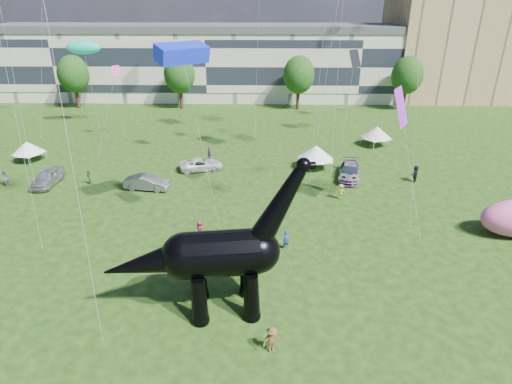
{
  "coord_description": "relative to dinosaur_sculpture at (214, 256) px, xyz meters",
  "views": [
    {
      "loc": [
        2.53,
        -20.0,
        17.96
      ],
      "look_at": [
        1.89,
        8.0,
        5.0
      ],
      "focal_mm": 30.0,
      "sensor_mm": 36.0,
      "label": 1
    }
  ],
  "objects": [
    {
      "name": "gazebo_far",
      "position": [
        17.35,
        32.32,
        -2.05
      ],
      "size": [
        4.91,
        4.91,
        2.58
      ],
      "rotation": [
        0.0,
        0.0,
        0.43
      ],
      "color": "silver",
      "rests_on": "ground"
    },
    {
      "name": "car_grey",
      "position": [
        -8.92,
        17.89,
        -3.12
      ],
      "size": [
        4.68,
        2.14,
        1.49
      ],
      "primitive_type": "imported",
      "rotation": [
        0.0,
        0.0,
        1.44
      ],
      "color": "slate",
      "rests_on": "ground"
    },
    {
      "name": "tree_far_right",
      "position": [
        26.45,
        51.68,
        2.43
      ],
      "size": [
        5.2,
        5.2,
        9.44
      ],
      "color": "#382314",
      "rests_on": "ground"
    },
    {
      "name": "apartment_block",
      "position": [
        40.45,
        63.68,
        7.14
      ],
      "size": [
        28.0,
        18.0,
        22.0
      ],
      "primitive_type": "cube",
      "color": "tan",
      "rests_on": "ground"
    },
    {
      "name": "car_dark",
      "position": [
        12.01,
        21.21,
        -3.09
      ],
      "size": [
        3.25,
        5.68,
        1.55
      ],
      "primitive_type": "imported",
      "rotation": [
        0.0,
        0.0,
        -0.21
      ],
      "color": "#595960",
      "rests_on": "ground"
    },
    {
      "name": "tree_far_left",
      "position": [
        -29.55,
        51.68,
        2.43
      ],
      "size": [
        5.2,
        5.2,
        9.44
      ],
      "color": "#382314",
      "rests_on": "ground"
    },
    {
      "name": "kites",
      "position": [
        -14.75,
        24.67,
        13.41
      ],
      "size": [
        60.01,
        52.02,
        30.99
      ],
      "color": "red",
      "rests_on": "ground"
    },
    {
      "name": "gazebo_left",
      "position": [
        -24.88,
        25.64,
        -2.17
      ],
      "size": [
        4.45,
        4.45,
        2.4
      ],
      "rotation": [
        0.0,
        0.0,
        -0.36
      ],
      "color": "white",
      "rests_on": "ground"
    },
    {
      "name": "car_silver",
      "position": [
        -19.49,
        18.8,
        -3.04
      ],
      "size": [
        2.09,
        4.88,
        1.64
      ],
      "primitive_type": "imported",
      "rotation": [
        0.0,
        0.0,
        -0.03
      ],
      "color": "silver",
      "rests_on": "ground"
    },
    {
      "name": "gazebo_near",
      "position": [
        8.64,
        24.04,
        -1.94
      ],
      "size": [
        4.67,
        4.67,
        2.74
      ],
      "rotation": [
        0.0,
        0.0,
        0.21
      ],
      "color": "white",
      "rests_on": "ground"
    },
    {
      "name": "visitors",
      "position": [
        -0.22,
        15.8,
        -3.0
      ],
      "size": [
        43.7,
        40.22,
        1.87
      ],
      "color": "#408A37",
      "rests_on": "ground"
    },
    {
      "name": "tree_mid_right",
      "position": [
        8.45,
        51.68,
        2.43
      ],
      "size": [
        5.2,
        5.2,
        9.44
      ],
      "color": "#382314",
      "rests_on": "ground"
    },
    {
      "name": "car_white",
      "position": [
        -4.21,
        23.26,
        -3.19
      ],
      "size": [
        5.22,
        3.41,
        1.34
      ],
      "primitive_type": "imported",
      "rotation": [
        0.0,
        0.0,
        1.84
      ],
      "color": "silver",
      "rests_on": "ground"
    },
    {
      "name": "tree_mid_left",
      "position": [
        -11.55,
        51.68,
        2.43
      ],
      "size": [
        5.2,
        5.2,
        9.44
      ],
      "color": "#382314",
      "rests_on": "ground"
    },
    {
      "name": "dinosaur_sculpture",
      "position": [
        0.0,
        0.0,
        0.0
      ],
      "size": [
        12.57,
        4.04,
        10.23
      ],
      "rotation": [
        0.0,
        0.0,
        0.14
      ],
      "color": "black",
      "rests_on": "ground"
    },
    {
      "name": "ground",
      "position": [
        0.45,
        -1.32,
        -3.86
      ],
      "size": [
        220.0,
        220.0,
        0.0
      ],
      "primitive_type": "plane",
      "color": "#16330C",
      "rests_on": "ground"
    },
    {
      "name": "terrace_row",
      "position": [
        -7.55,
        60.68,
        2.14
      ],
      "size": [
        78.0,
        11.0,
        12.0
      ],
      "primitive_type": "cube",
      "color": "beige",
      "rests_on": "ground"
    }
  ]
}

